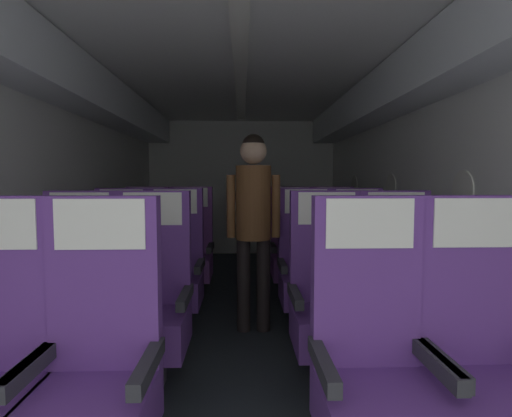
{
  "coord_description": "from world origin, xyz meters",
  "views": [
    {
      "loc": [
        0.02,
        -0.02,
        1.22
      ],
      "look_at": [
        0.13,
        3.36,
        0.98
      ],
      "focal_mm": 27.9,
      "sensor_mm": 36.0,
      "label": 1
    }
  ],
  "objects_px": {
    "seat_b_left_aisle": "(151,304)",
    "seat_d_left_aisle": "(190,252)",
    "seat_a_left_aisle": "(96,374)",
    "seat_d_right_window": "(293,252)",
    "seat_c_left_window": "(120,271)",
    "seat_d_left_window": "(146,252)",
    "seat_b_right_aisle": "(399,302)",
    "seat_a_right_window": "(374,370)",
    "seat_b_left_window": "(77,304)",
    "seat_c_right_window": "(307,270)",
    "seat_c_right_aisle": "(359,270)",
    "flight_attendant": "(253,211)",
    "seat_c_left_aisle": "(175,271)",
    "seat_b_right_window": "(328,302)",
    "seat_d_right_aisle": "(334,251)",
    "seat_a_right_aisle": "(483,367)"
  },
  "relations": [
    {
      "from": "seat_d_left_window",
      "to": "seat_d_right_window",
      "type": "bearing_deg",
      "value": -0.4
    },
    {
      "from": "seat_a_left_aisle",
      "to": "seat_d_right_window",
      "type": "height_order",
      "value": "same"
    },
    {
      "from": "seat_a_left_aisle",
      "to": "seat_d_right_aisle",
      "type": "height_order",
      "value": "same"
    },
    {
      "from": "seat_b_left_window",
      "to": "seat_b_right_window",
      "type": "relative_size",
      "value": 1.0
    },
    {
      "from": "seat_b_right_aisle",
      "to": "seat_c_left_window",
      "type": "relative_size",
      "value": 1.0
    },
    {
      "from": "seat_c_right_window",
      "to": "flight_attendant",
      "type": "bearing_deg",
      "value": -174.73
    },
    {
      "from": "seat_d_right_aisle",
      "to": "seat_d_left_window",
      "type": "bearing_deg",
      "value": -179.74
    },
    {
      "from": "seat_a_left_aisle",
      "to": "seat_b_left_window",
      "type": "height_order",
      "value": "same"
    },
    {
      "from": "seat_b_left_window",
      "to": "seat_b_right_window",
      "type": "distance_m",
      "value": 1.51
    },
    {
      "from": "seat_b_right_aisle",
      "to": "seat_c_right_aisle",
      "type": "distance_m",
      "value": 0.87
    },
    {
      "from": "seat_a_left_aisle",
      "to": "seat_b_left_aisle",
      "type": "xyz_separation_m",
      "value": [
        0.01,
        0.87,
        0.0
      ]
    },
    {
      "from": "seat_a_right_window",
      "to": "seat_c_left_window",
      "type": "xyz_separation_m",
      "value": [
        -1.51,
        1.75,
        0.0
      ]
    },
    {
      "from": "seat_a_right_window",
      "to": "seat_b_left_aisle",
      "type": "height_order",
      "value": "same"
    },
    {
      "from": "seat_c_right_aisle",
      "to": "seat_d_right_aisle",
      "type": "height_order",
      "value": "same"
    },
    {
      "from": "seat_c_left_window",
      "to": "seat_c_right_aisle",
      "type": "xyz_separation_m",
      "value": [
        1.96,
        -0.01,
        0.0
      ]
    },
    {
      "from": "seat_b_right_aisle",
      "to": "flight_attendant",
      "type": "xyz_separation_m",
      "value": [
        -0.87,
        0.82,
        0.49
      ]
    },
    {
      "from": "seat_d_left_window",
      "to": "seat_d_right_window",
      "type": "distance_m",
      "value": 1.52
    },
    {
      "from": "seat_b_left_aisle",
      "to": "seat_a_left_aisle",
      "type": "bearing_deg",
      "value": -90.78
    },
    {
      "from": "seat_b_left_aisle",
      "to": "seat_d_left_window",
      "type": "bearing_deg",
      "value": 104.48
    },
    {
      "from": "seat_b_left_window",
      "to": "flight_attendant",
      "type": "xyz_separation_m",
      "value": [
        1.08,
        0.81,
        0.49
      ]
    },
    {
      "from": "seat_a_right_aisle",
      "to": "seat_c_left_window",
      "type": "relative_size",
      "value": 1.0
    },
    {
      "from": "seat_a_right_window",
      "to": "seat_c_left_window",
      "type": "relative_size",
      "value": 1.0
    },
    {
      "from": "seat_b_left_window",
      "to": "seat_b_right_window",
      "type": "height_order",
      "value": "same"
    },
    {
      "from": "seat_c_right_window",
      "to": "seat_a_left_aisle",
      "type": "bearing_deg",
      "value": -122.28
    },
    {
      "from": "seat_c_right_window",
      "to": "flight_attendant",
      "type": "relative_size",
      "value": 0.73
    },
    {
      "from": "seat_a_left_aisle",
      "to": "seat_b_right_aisle",
      "type": "xyz_separation_m",
      "value": [
        1.51,
        0.86,
        0.0
      ]
    },
    {
      "from": "seat_b_right_aisle",
      "to": "seat_a_right_aisle",
      "type": "bearing_deg",
      "value": -90.22
    },
    {
      "from": "seat_a_left_aisle",
      "to": "seat_c_right_window",
      "type": "xyz_separation_m",
      "value": [
        1.09,
        1.72,
        0.0
      ]
    },
    {
      "from": "seat_b_left_window",
      "to": "seat_b_right_aisle",
      "type": "xyz_separation_m",
      "value": [
        1.94,
        -0.01,
        0.0
      ]
    },
    {
      "from": "seat_a_right_aisle",
      "to": "seat_d_right_aisle",
      "type": "xyz_separation_m",
      "value": [
        0.01,
        2.6,
        0.0
      ]
    },
    {
      "from": "seat_c_left_aisle",
      "to": "seat_d_left_aisle",
      "type": "xyz_separation_m",
      "value": [
        0.01,
        0.86,
        0.0
      ]
    },
    {
      "from": "seat_b_left_aisle",
      "to": "seat_b_right_aisle",
      "type": "xyz_separation_m",
      "value": [
        1.5,
        -0.0,
        0.0
      ]
    },
    {
      "from": "seat_a_right_aisle",
      "to": "seat_c_left_window",
      "type": "height_order",
      "value": "same"
    },
    {
      "from": "seat_a_right_window",
      "to": "seat_d_right_aisle",
      "type": "bearing_deg",
      "value": 80.19
    },
    {
      "from": "seat_c_right_aisle",
      "to": "flight_attendant",
      "type": "bearing_deg",
      "value": -176.48
    },
    {
      "from": "seat_d_left_window",
      "to": "seat_d_right_window",
      "type": "relative_size",
      "value": 1.0
    },
    {
      "from": "seat_a_right_window",
      "to": "seat_c_left_aisle",
      "type": "xyz_separation_m",
      "value": [
        -1.06,
        1.74,
        0.0
      ]
    },
    {
      "from": "seat_a_right_aisle",
      "to": "seat_c_right_aisle",
      "type": "distance_m",
      "value": 1.73
    },
    {
      "from": "seat_a_left_aisle",
      "to": "seat_a_right_aisle",
      "type": "height_order",
      "value": "same"
    },
    {
      "from": "seat_c_left_window",
      "to": "seat_d_left_window",
      "type": "relative_size",
      "value": 1.0
    },
    {
      "from": "seat_c_left_aisle",
      "to": "seat_d_left_aisle",
      "type": "height_order",
      "value": "same"
    },
    {
      "from": "seat_c_right_window",
      "to": "seat_b_right_aisle",
      "type": "bearing_deg",
      "value": -63.71
    },
    {
      "from": "seat_a_right_window",
      "to": "seat_d_left_aisle",
      "type": "relative_size",
      "value": 1.0
    },
    {
      "from": "seat_b_left_aisle",
      "to": "seat_d_left_aisle",
      "type": "xyz_separation_m",
      "value": [
        0.01,
        1.72,
        0.0
      ]
    },
    {
      "from": "seat_d_right_window",
      "to": "flight_attendant",
      "type": "xyz_separation_m",
      "value": [
        -0.43,
        -0.91,
        0.49
      ]
    },
    {
      "from": "seat_d_left_window",
      "to": "seat_a_right_window",
      "type": "bearing_deg",
      "value": -60.0
    },
    {
      "from": "seat_c_left_aisle",
      "to": "seat_d_right_aisle",
      "type": "xyz_separation_m",
      "value": [
        1.52,
        0.88,
        0.0
      ]
    },
    {
      "from": "seat_c_left_aisle",
      "to": "seat_d_right_window",
      "type": "xyz_separation_m",
      "value": [
        1.08,
        0.86,
        0.0
      ]
    },
    {
      "from": "seat_c_right_window",
      "to": "seat_d_right_aisle",
      "type": "height_order",
      "value": "same"
    },
    {
      "from": "seat_c_right_aisle",
      "to": "seat_d_left_window",
      "type": "height_order",
      "value": "same"
    }
  ]
}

